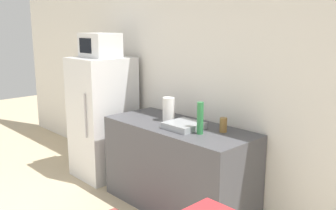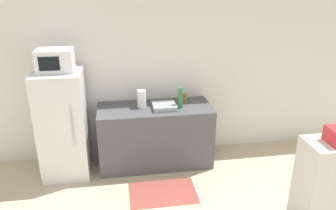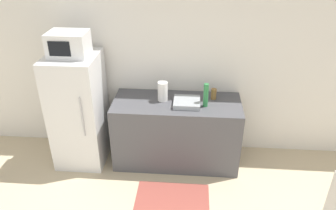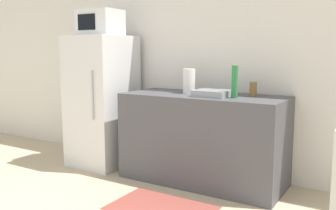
% 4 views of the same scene
% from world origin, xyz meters
% --- Properties ---
extents(wall_back, '(8.00, 0.06, 2.60)m').
position_xyz_m(wall_back, '(0.00, 3.05, 1.30)').
color(wall_back, white).
rests_on(wall_back, ground_plane).
extents(refrigerator, '(0.62, 0.69, 1.48)m').
position_xyz_m(refrigerator, '(-1.23, 2.61, 0.74)').
color(refrigerator, silver).
rests_on(refrigerator, ground_plane).
extents(microwave, '(0.45, 0.35, 0.28)m').
position_xyz_m(microwave, '(-1.23, 2.61, 1.63)').
color(microwave, white).
rests_on(microwave, refrigerator).
extents(counter, '(1.61, 0.67, 0.89)m').
position_xyz_m(counter, '(0.03, 2.67, 0.44)').
color(counter, '#4C4C51').
rests_on(counter, ground_plane).
extents(sink_basin, '(0.32, 0.32, 0.06)m').
position_xyz_m(sink_basin, '(0.15, 2.62, 0.92)').
color(sink_basin, '#9EA3A8').
rests_on(sink_basin, counter).
extents(bottle_tall, '(0.06, 0.06, 0.30)m').
position_xyz_m(bottle_tall, '(0.38, 2.59, 1.03)').
color(bottle_tall, '#2D7F42').
rests_on(bottle_tall, counter).
extents(bottle_short, '(0.07, 0.07, 0.14)m').
position_xyz_m(bottle_short, '(0.49, 2.80, 0.95)').
color(bottle_short, olive).
rests_on(bottle_short, counter).
extents(paper_towel_roll, '(0.12, 0.12, 0.25)m').
position_xyz_m(paper_towel_roll, '(-0.15, 2.71, 1.01)').
color(paper_towel_roll, white).
rests_on(paper_towel_roll, counter).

